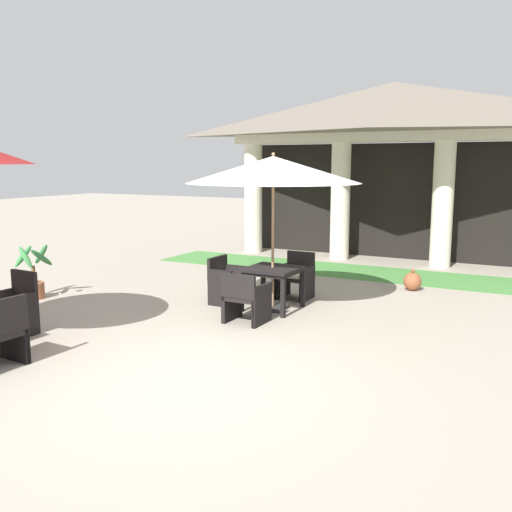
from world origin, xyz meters
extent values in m
plane|color=#9E9384|center=(0.00, 0.00, 0.00)|extent=(60.00, 60.00, 0.00)
cylinder|color=beige|center=(-3.82, 8.99, 1.49)|extent=(0.50, 0.50, 2.99)
cylinder|color=beige|center=(-1.27, 8.99, 1.49)|extent=(0.50, 0.50, 2.99)
cylinder|color=beige|center=(1.27, 8.99, 1.49)|extent=(0.50, 0.50, 2.99)
cube|color=beige|center=(0.00, 8.99, 3.11)|extent=(8.44, 0.70, 0.24)
pyramid|color=#665B51|center=(0.00, 8.99, 3.81)|extent=(8.84, 2.90, 1.17)
cube|color=black|center=(0.00, 9.89, 1.49)|extent=(8.24, 0.16, 2.99)
cube|color=#47843D|center=(0.00, 7.48, 0.00)|extent=(10.64, 1.78, 0.01)
cube|color=black|center=(-0.52, 3.53, 0.71)|extent=(0.87, 0.87, 0.05)
cube|color=black|center=(-0.52, 3.53, 0.66)|extent=(0.80, 0.80, 0.05)
cube|color=black|center=(-0.91, 3.14, 0.32)|extent=(0.07, 0.07, 0.63)
cube|color=black|center=(-0.13, 3.13, 0.32)|extent=(0.07, 0.07, 0.63)
cube|color=black|center=(-0.90, 3.92, 0.32)|extent=(0.07, 0.07, 0.63)
cube|color=black|center=(-0.12, 3.91, 0.32)|extent=(0.07, 0.07, 0.63)
cube|color=#2D2D2D|center=(-0.52, 3.53, 0.03)|extent=(0.44, 0.44, 0.06)
cylinder|color=olive|center=(-0.52, 3.53, 1.17)|extent=(0.05, 0.05, 2.34)
cone|color=white|center=(-0.52, 3.53, 2.38)|extent=(2.92, 2.92, 0.44)
sphere|color=olive|center=(-0.52, 3.53, 2.63)|extent=(0.06, 0.06, 0.06)
cube|color=black|center=(-1.41, 3.54, 0.40)|extent=(0.49, 0.59, 0.07)
cube|color=silver|center=(-1.41, 3.54, 0.46)|extent=(0.45, 0.54, 0.05)
cube|color=black|center=(-1.63, 3.54, 0.64)|extent=(0.07, 0.58, 0.39)
cube|color=black|center=(-1.41, 3.81, 0.32)|extent=(0.48, 0.07, 0.65)
cube|color=black|center=(-1.41, 3.27, 0.32)|extent=(0.48, 0.07, 0.65)
cube|color=black|center=(-1.19, 3.80, 0.18)|extent=(0.06, 0.06, 0.37)
cube|color=black|center=(-1.20, 3.27, 0.18)|extent=(0.06, 0.06, 0.37)
cube|color=black|center=(-1.62, 3.80, 0.18)|extent=(0.06, 0.06, 0.37)
cube|color=black|center=(-1.63, 3.28, 0.18)|extent=(0.06, 0.06, 0.37)
cube|color=black|center=(-0.53, 2.63, 0.41)|extent=(0.60, 0.57, 0.07)
cube|color=silver|center=(-0.53, 2.63, 0.47)|extent=(0.55, 0.52, 0.05)
cube|color=black|center=(-0.53, 2.37, 0.63)|extent=(0.59, 0.07, 0.38)
cube|color=black|center=(-0.80, 2.63, 0.31)|extent=(0.07, 0.56, 0.63)
cube|color=black|center=(-0.26, 2.63, 0.31)|extent=(0.07, 0.56, 0.63)
cube|color=black|center=(-0.79, 2.88, 0.19)|extent=(0.06, 0.06, 0.37)
cube|color=black|center=(-0.26, 2.88, 0.19)|extent=(0.06, 0.06, 0.37)
cube|color=black|center=(-0.80, 2.38, 0.19)|extent=(0.06, 0.06, 0.37)
cube|color=black|center=(-0.27, 2.38, 0.19)|extent=(0.06, 0.06, 0.37)
cube|color=black|center=(-0.50, 4.42, 0.40)|extent=(0.56, 0.58, 0.07)
cube|color=silver|center=(-0.50, 4.42, 0.46)|extent=(0.51, 0.53, 0.05)
cube|color=black|center=(-0.50, 4.69, 0.64)|extent=(0.55, 0.07, 0.42)
cube|color=black|center=(-0.25, 4.42, 0.31)|extent=(0.07, 0.57, 0.61)
cube|color=black|center=(-0.76, 4.42, 0.31)|extent=(0.07, 0.57, 0.61)
cube|color=black|center=(-0.26, 4.16, 0.18)|extent=(0.06, 0.06, 0.36)
cube|color=black|center=(-0.75, 4.17, 0.18)|extent=(0.06, 0.06, 0.36)
cube|color=black|center=(-0.25, 4.67, 0.18)|extent=(0.06, 0.06, 0.36)
cube|color=black|center=(-0.74, 4.68, 0.18)|extent=(0.06, 0.06, 0.36)
cube|color=black|center=(-2.04, -0.60, 0.68)|extent=(0.09, 0.59, 0.44)
cube|color=black|center=(-2.29, -0.31, 0.32)|extent=(0.56, 0.09, 0.64)
cube|color=black|center=(-2.54, -0.31, 0.20)|extent=(0.06, 0.06, 0.39)
cube|color=black|center=(-2.03, -0.33, 0.20)|extent=(0.06, 0.06, 0.39)
cube|color=black|center=(-3.21, 0.42, 0.42)|extent=(0.56, 0.53, 0.07)
cube|color=silver|center=(-3.21, 0.42, 0.48)|extent=(0.51, 0.49, 0.05)
cube|color=black|center=(-3.19, 0.65, 0.69)|extent=(0.53, 0.09, 0.47)
cube|color=black|center=(-2.96, 0.41, 0.32)|extent=(0.09, 0.51, 0.64)
cube|color=black|center=(-3.45, 0.43, 0.32)|extent=(0.09, 0.51, 0.64)
cube|color=black|center=(-2.98, 0.18, 0.19)|extent=(0.06, 0.06, 0.38)
cube|color=black|center=(-2.96, 0.63, 0.19)|extent=(0.06, 0.06, 0.38)
cube|color=black|center=(-3.43, 0.66, 0.19)|extent=(0.06, 0.06, 0.38)
cylinder|color=#995638|center=(-4.77, 2.17, 0.15)|extent=(0.36, 0.36, 0.30)
cylinder|color=brown|center=(-4.77, 2.17, 0.46)|extent=(0.07, 0.07, 0.31)
ellipsoid|color=#387F42|center=(-4.54, 2.17, 0.79)|extent=(0.11, 0.53, 0.43)
ellipsoid|color=#387F42|center=(-4.75, 2.35, 0.81)|extent=(0.46, 0.16, 0.46)
ellipsoid|color=#387F42|center=(-4.98, 2.14, 0.78)|extent=(0.15, 0.50, 0.41)
ellipsoid|color=#387F42|center=(-4.78, 2.02, 0.80)|extent=(0.38, 0.11, 0.43)
ellipsoid|color=brown|center=(1.27, 6.13, 0.18)|extent=(0.35, 0.35, 0.36)
sphere|color=brown|center=(1.27, 6.13, 0.40)|extent=(0.08, 0.08, 0.08)
camera|label=1|loc=(3.69, -5.01, 2.50)|focal=39.97mm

